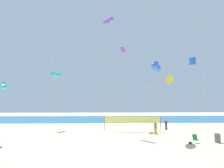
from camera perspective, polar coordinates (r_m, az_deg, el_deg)
name	(u,v)px	position (r m, az deg, el deg)	size (l,w,h in m)	color
ground_plane	(130,151)	(17.80, 5.60, -19.68)	(120.00, 120.00, 0.00)	beige
ocean_band	(114,119)	(49.11, 0.73, -10.57)	(120.00, 20.00, 0.01)	#1E6B99
beachgoer_maroon_shirt	(166,124)	(31.43, 16.14, -11.69)	(0.37, 0.37, 1.60)	#19727A
beachgoer_olive_shirt	(155,127)	(26.84, 13.10, -12.73)	(0.39, 0.39, 1.72)	gold
folding_beach_chair	(195,138)	(22.73, 24.08, -14.91)	(0.52, 0.65, 0.89)	#1E8C4C
trash_barrel	(217,138)	(23.85, 29.46, -14.15)	(0.60, 0.60, 0.98)	#595960
volleyball_net	(132,120)	(28.38, 6.09, -10.97)	(8.26, 1.43, 2.40)	#4C4C51
beach_handbag	(190,143)	(22.01, 22.75, -16.22)	(0.28, 0.14, 0.22)	navy
kite_violet_tube	(108,21)	(32.78, -1.17, 18.69)	(1.71, 2.10, 18.09)	silver
kite_lime_diamond	(149,89)	(27.86, 11.18, -1.48)	(0.47, 0.47, 6.60)	silver
kite_violet_inflatable	(123,50)	(34.94, 3.32, 10.36)	(1.45, 2.24, 14.47)	silver
kite_cyan_tube	(56,74)	(33.88, -16.71, 2.83)	(1.39, 1.89, 9.50)	silver
kite_yellow_delta	(170,79)	(37.02, 17.24, 1.37)	(1.12, 1.56, 9.46)	silver
kite_cyan_inflatable	(4,86)	(24.70, -30.08, -0.55)	(1.15, 2.00, 6.72)	silver
kite_blue_box	(192,61)	(35.88, 23.32, 6.39)	(0.88, 0.88, 12.10)	silver
kite_blue_inflatable	(156,67)	(24.41, 13.31, 4.97)	(2.25, 2.85, 9.48)	silver
kite_pink_diamond	(52,63)	(38.67, -17.84, 6.08)	(0.52, 0.52, 12.86)	silver
kite_orange_diamond	(200,7)	(25.25, 25.29, 20.40)	(0.51, 0.51, 16.74)	silver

